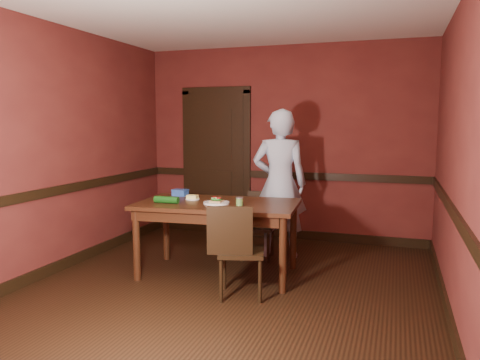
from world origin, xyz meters
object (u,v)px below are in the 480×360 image
Objects in this scene: sauce_jar at (240,201)px; cheese_saucer at (193,198)px; dining_table at (218,238)px; person at (280,184)px; food_tub at (180,193)px; chair_near at (241,250)px; sandwich_plate at (216,202)px; chair_far at (257,226)px.

sauce_jar is 0.57× the size of cheese_saucer.
sauce_jar reaches higher than dining_table.
food_tub is (-1.04, -0.62, -0.07)m from person.
dining_table is 10.76× the size of cheese_saucer.
food_tub is (-1.02, 0.80, 0.38)m from chair_near.
chair_near is 1.05m from cheese_saucer.
chair_far is at bearing 74.49° from sandwich_plate.
food_tub is (-0.24, 0.19, 0.02)m from cheese_saucer.
chair_far is 4.34× the size of food_tub.
dining_table is 18.99× the size of sauce_jar.
sauce_jar is (0.27, -0.04, 0.03)m from sandwich_plate.
sandwich_plate is at bearing -61.87° from chair_near.
food_tub is (-0.87, 0.40, -0.01)m from sauce_jar.
chair_far is at bearing 32.08° from food_tub.
chair_far is 5.10× the size of cheese_saucer.
cheese_saucer is at bearing 33.47° from person.
person is at bearing 58.12° from dining_table.
cheese_saucer is (-0.78, 0.61, 0.37)m from chair_near.
dining_table is 6.15× the size of sandwich_plate.
chair_near is at bearing 77.09° from person.
chair_far is 0.90× the size of chair_near.
sandwich_plate is at bearing -111.68° from chair_far.
sauce_jar is (0.05, -0.83, 0.44)m from chair_far.
dining_table is 0.77m from food_tub.
chair_near reaches higher than sauce_jar.
person is (0.46, 0.90, 0.50)m from dining_table.
chair_near is at bearing -54.81° from dining_table.
sandwich_plate is at bearing 53.61° from person.
person is at bearing 35.30° from chair_far.
sauce_jar is (-0.17, -1.02, -0.06)m from person.
sandwich_plate is 0.39m from cheese_saucer.
chair_far is 1.01m from food_tub.
cheese_saucer is (-0.79, -0.81, -0.09)m from person.
chair_near is 10.01× the size of sauce_jar.
food_tub is at bearing 148.61° from sandwich_plate.
person is 9.74× the size of food_tub.
food_tub is at bearing 149.30° from dining_table.
sauce_jar reaches higher than sandwich_plate.
food_tub reaches higher than chair_far.
person reaches higher than chair_near.
sandwich_plate is (-0.42, 0.44, 0.37)m from chair_near.
sauce_jar is (-0.15, 0.40, 0.39)m from chair_near.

